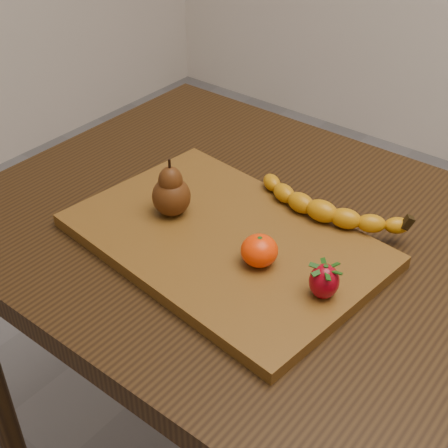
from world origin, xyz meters
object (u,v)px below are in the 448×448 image
Objects in this scene: table at (277,285)px; pear at (171,187)px; cutting_board at (224,240)px; mandarin at (259,251)px.

pear is at bearing -154.42° from table.
pear reaches higher than table.
pear reaches higher than cutting_board.
table is 0.14m from cutting_board.
pear is at bearing -171.28° from cutting_board.
table is at bearing 58.17° from cutting_board.
pear is (-0.10, -0.00, 0.06)m from cutting_board.
table is 10.73× the size of pear.
cutting_board is at bearing 2.43° from pear.
mandarin is at bearing -74.97° from table.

